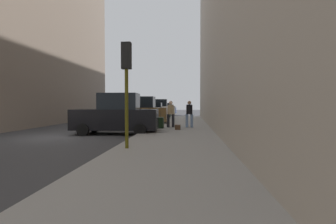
{
  "coord_description": "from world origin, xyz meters",
  "views": [
    {
      "loc": [
        6.62,
        -12.58,
        1.67
      ],
      "look_at": [
        5.01,
        7.57,
        1.04
      ],
      "focal_mm": 28.0,
      "sensor_mm": 36.0,
      "label": 1
    }
  ],
  "objects_px": {
    "traffic_light": "(127,72)",
    "pedestrian_in_jeans": "(189,113)",
    "parked_white_van": "(158,109)",
    "parked_black_suv": "(117,115)",
    "fire_hydrant": "(150,124)",
    "parked_dark_green_sedan": "(151,112)",
    "parked_blue_sedan": "(162,109)",
    "duffel_bag": "(178,127)",
    "pedestrian_in_tan_coat": "(171,113)",
    "rolling_suitcase": "(161,123)",
    "parked_bronze_suv": "(140,112)"
  },
  "relations": [
    {
      "from": "fire_hydrant",
      "to": "traffic_light",
      "type": "xyz_separation_m",
      "value": [
        0.05,
        -5.88,
        2.26
      ]
    },
    {
      "from": "parked_black_suv",
      "to": "fire_hydrant",
      "type": "bearing_deg",
      "value": 17.28
    },
    {
      "from": "rolling_suitcase",
      "to": "duffel_bag",
      "type": "bearing_deg",
      "value": -36.19
    },
    {
      "from": "parked_white_van",
      "to": "parked_blue_sedan",
      "type": "relative_size",
      "value": 1.11
    },
    {
      "from": "parked_blue_sedan",
      "to": "pedestrian_in_jeans",
      "type": "height_order",
      "value": "pedestrian_in_jeans"
    },
    {
      "from": "parked_dark_green_sedan",
      "to": "pedestrian_in_tan_coat",
      "type": "height_order",
      "value": "pedestrian_in_tan_coat"
    },
    {
      "from": "parked_blue_sedan",
      "to": "duffel_bag",
      "type": "height_order",
      "value": "parked_blue_sedan"
    },
    {
      "from": "parked_bronze_suv",
      "to": "traffic_light",
      "type": "bearing_deg",
      "value": -81.31
    },
    {
      "from": "parked_bronze_suv",
      "to": "parked_blue_sedan",
      "type": "bearing_deg",
      "value": 90.0
    },
    {
      "from": "rolling_suitcase",
      "to": "pedestrian_in_jeans",
      "type": "bearing_deg",
      "value": 20.95
    },
    {
      "from": "parked_white_van",
      "to": "fire_hydrant",
      "type": "distance_m",
      "value": 18.66
    },
    {
      "from": "pedestrian_in_jeans",
      "to": "traffic_light",
      "type": "bearing_deg",
      "value": -104.82
    },
    {
      "from": "parked_bronze_suv",
      "to": "traffic_light",
      "type": "xyz_separation_m",
      "value": [
        1.85,
        -12.13,
        1.73
      ]
    },
    {
      "from": "parked_white_van",
      "to": "pedestrian_in_tan_coat",
      "type": "relative_size",
      "value": 2.73
    },
    {
      "from": "traffic_light",
      "to": "pedestrian_in_jeans",
      "type": "distance_m",
      "value": 8.57
    },
    {
      "from": "parked_bronze_suv",
      "to": "fire_hydrant",
      "type": "relative_size",
      "value": 6.54
    },
    {
      "from": "parked_dark_green_sedan",
      "to": "duffel_bag",
      "type": "xyz_separation_m",
      "value": [
        3.32,
        -12.01,
        -0.56
      ]
    },
    {
      "from": "parked_blue_sedan",
      "to": "duffel_bag",
      "type": "relative_size",
      "value": 9.57
    },
    {
      "from": "parked_dark_green_sedan",
      "to": "fire_hydrant",
      "type": "distance_m",
      "value": 12.9
    },
    {
      "from": "parked_dark_green_sedan",
      "to": "fire_hydrant",
      "type": "xyz_separation_m",
      "value": [
        1.8,
        -12.77,
        -0.35
      ]
    },
    {
      "from": "parked_bronze_suv",
      "to": "parked_dark_green_sedan",
      "type": "relative_size",
      "value": 1.08
    },
    {
      "from": "parked_dark_green_sedan",
      "to": "pedestrian_in_jeans",
      "type": "height_order",
      "value": "pedestrian_in_jeans"
    },
    {
      "from": "parked_blue_sedan",
      "to": "duffel_bag",
      "type": "distance_m",
      "value": 23.84
    },
    {
      "from": "parked_blue_sedan",
      "to": "rolling_suitcase",
      "type": "relative_size",
      "value": 4.05
    },
    {
      "from": "parked_white_van",
      "to": "parked_blue_sedan",
      "type": "height_order",
      "value": "parked_white_van"
    },
    {
      "from": "parked_blue_sedan",
      "to": "rolling_suitcase",
      "type": "xyz_separation_m",
      "value": [
        2.21,
        -22.8,
        -0.36
      ]
    },
    {
      "from": "pedestrian_in_tan_coat",
      "to": "rolling_suitcase",
      "type": "relative_size",
      "value": 1.64
    },
    {
      "from": "parked_black_suv",
      "to": "parked_dark_green_sedan",
      "type": "height_order",
      "value": "parked_black_suv"
    },
    {
      "from": "parked_bronze_suv",
      "to": "pedestrian_in_tan_coat",
      "type": "bearing_deg",
      "value": -55.06
    },
    {
      "from": "duffel_bag",
      "to": "parked_white_van",
      "type": "bearing_deg",
      "value": 100.55
    },
    {
      "from": "parked_black_suv",
      "to": "pedestrian_in_jeans",
      "type": "bearing_deg",
      "value": 35.05
    },
    {
      "from": "pedestrian_in_tan_coat",
      "to": "rolling_suitcase",
      "type": "height_order",
      "value": "pedestrian_in_tan_coat"
    },
    {
      "from": "parked_blue_sedan",
      "to": "duffel_bag",
      "type": "bearing_deg",
      "value": -82.0
    },
    {
      "from": "parked_blue_sedan",
      "to": "pedestrian_in_tan_coat",
      "type": "distance_m",
      "value": 22.3
    },
    {
      "from": "parked_white_van",
      "to": "traffic_light",
      "type": "distance_m",
      "value": 24.58
    },
    {
      "from": "pedestrian_in_tan_coat",
      "to": "duffel_bag",
      "type": "xyz_separation_m",
      "value": [
        0.52,
        -1.48,
        -0.81
      ]
    },
    {
      "from": "traffic_light",
      "to": "fire_hydrant",
      "type": "bearing_deg",
      "value": 90.49
    },
    {
      "from": "parked_blue_sedan",
      "to": "parked_black_suv",
      "type": "bearing_deg",
      "value": -90.0
    },
    {
      "from": "parked_white_van",
      "to": "rolling_suitcase",
      "type": "distance_m",
      "value": 17.16
    },
    {
      "from": "parked_bronze_suv",
      "to": "parked_white_van",
      "type": "relative_size",
      "value": 0.99
    },
    {
      "from": "parked_blue_sedan",
      "to": "pedestrian_in_jeans",
      "type": "relative_size",
      "value": 2.46
    },
    {
      "from": "parked_white_van",
      "to": "parked_blue_sedan",
      "type": "distance_m",
      "value": 5.8
    },
    {
      "from": "parked_white_van",
      "to": "parked_black_suv",
      "type": "bearing_deg",
      "value": -90.0
    },
    {
      "from": "parked_blue_sedan",
      "to": "duffel_bag",
      "type": "xyz_separation_m",
      "value": [
        3.32,
        -23.6,
        -0.56
      ]
    },
    {
      "from": "parked_bronze_suv",
      "to": "pedestrian_in_tan_coat",
      "type": "distance_m",
      "value": 4.89
    },
    {
      "from": "traffic_light",
      "to": "pedestrian_in_jeans",
      "type": "bearing_deg",
      "value": 75.18
    },
    {
      "from": "parked_black_suv",
      "to": "duffel_bag",
      "type": "distance_m",
      "value": 3.65
    },
    {
      "from": "parked_bronze_suv",
      "to": "parked_blue_sedan",
      "type": "distance_m",
      "value": 18.12
    },
    {
      "from": "pedestrian_in_tan_coat",
      "to": "parked_bronze_suv",
      "type": "bearing_deg",
      "value": 124.94
    },
    {
      "from": "rolling_suitcase",
      "to": "duffel_bag",
      "type": "relative_size",
      "value": 2.36
    }
  ]
}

